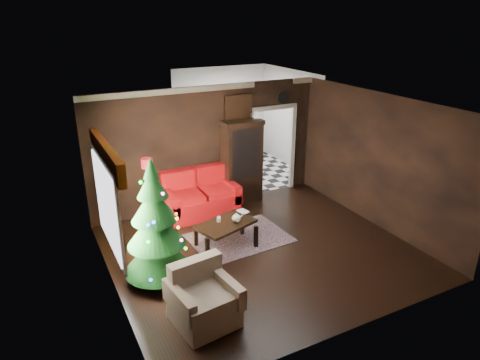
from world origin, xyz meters
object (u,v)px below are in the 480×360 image
christmas_tree (155,224)px  kitchen_table (239,165)px  wall_clock (283,97)px  loveseat (201,193)px  curio_cabinet (242,164)px  teapot (236,218)px  armchair (204,296)px  floor_lamp (149,193)px  coffee_table (226,234)px

christmas_tree → kitchen_table: 5.09m
wall_clock → loveseat: bearing=-170.3°
curio_cabinet → teapot: size_ratio=9.95×
teapot → loveseat: bearing=92.3°
armchair → wall_clock: (3.71, 3.84, 1.92)m
floor_lamp → curio_cabinet: bearing=10.3°
christmas_tree → armchair: (0.26, -1.38, -0.59)m
coffee_table → wall_clock: wall_clock is taller
coffee_table → kitchen_table: size_ratio=1.48×
christmas_tree → teapot: 1.80m
curio_cabinet → kitchen_table: 1.67m
teapot → wall_clock: bearing=41.9°
teapot → wall_clock: size_ratio=0.60×
loveseat → teapot: (0.07, -1.65, 0.10)m
loveseat → christmas_tree: size_ratio=0.78×
coffee_table → teapot: bearing=-18.6°
curio_cabinet → floor_lamp: 2.40m
curio_cabinet → floor_lamp: (-2.36, -0.43, -0.12)m
floor_lamp → wall_clock: wall_clock is taller
curio_cabinet → christmas_tree: size_ratio=0.87×
kitchen_table → loveseat: bearing=-137.5°
curio_cabinet → coffee_table: 2.32m
loveseat → coffee_table: (-0.13, -1.58, -0.24)m
coffee_table → wall_clock: 3.82m
floor_lamp → christmas_tree: christmas_tree is taller
floor_lamp → loveseat: bearing=9.8°
floor_lamp → teapot: (1.27, -1.44, -0.23)m
armchair → wall_clock: bearing=38.7°
coffee_table → teapot: teapot is taller
coffee_table → kitchen_table: kitchen_table is taller
loveseat → wall_clock: size_ratio=5.31×
armchair → kitchen_table: bearing=50.9°
loveseat → floor_lamp: bearing=-170.2°
christmas_tree → wall_clock: wall_clock is taller
curio_cabinet → floor_lamp: curio_cabinet is taller
floor_lamp → coffee_table: bearing=-51.9°
curio_cabinet → kitchen_table: curio_cabinet is taller
curio_cabinet → armchair: 4.47m
loveseat → wall_clock: 3.04m
floor_lamp → coffee_table: size_ratio=1.33×
christmas_tree → armchair: christmas_tree is taller
curio_cabinet → wall_clock: (1.20, 0.18, 1.43)m
coffee_table → armchair: bearing=-123.4°
loveseat → wall_clock: (2.35, 0.40, 1.88)m
curio_cabinet → wall_clock: 1.88m
kitchen_table → christmas_tree: bearing=-132.7°
loveseat → curio_cabinet: bearing=10.8°
loveseat → curio_cabinet: (1.15, 0.22, 0.45)m
loveseat → christmas_tree: 2.68m
floor_lamp → teapot: bearing=-48.6°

